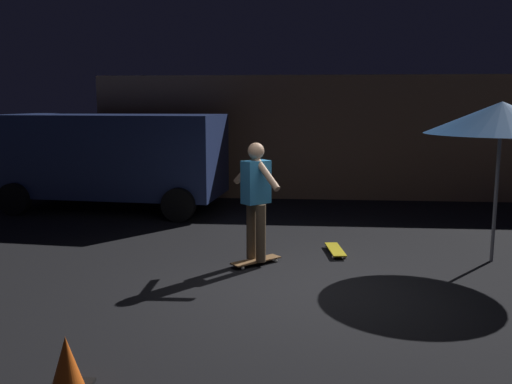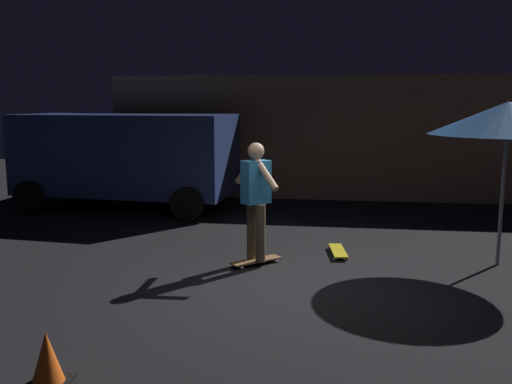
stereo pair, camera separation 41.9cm
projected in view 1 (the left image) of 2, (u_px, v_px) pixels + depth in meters
ground_plane at (300, 288)px, 6.88m from camera, size 28.00×28.00×0.00m
low_building at (350, 134)px, 14.62m from camera, size 12.36×3.68×2.91m
parked_van at (113, 155)px, 11.79m from camera, size 4.76×2.57×2.03m
patio_umbrella at (501, 118)px, 7.71m from camera, size 2.10×2.10×2.30m
skateboard_ridden at (256, 261)px, 7.87m from camera, size 0.71×0.68×0.07m
skateboard_spare at (335, 250)px, 8.45m from camera, size 0.30×0.80×0.07m
skater at (256, 193)px, 7.71m from camera, size 0.73×0.78×1.67m
traffic_cone at (67, 366)px, 4.41m from camera, size 0.34×0.34×0.46m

